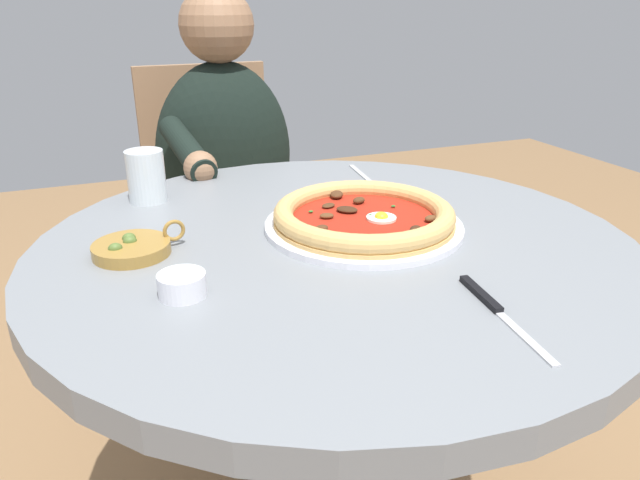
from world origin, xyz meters
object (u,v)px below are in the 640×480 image
object	(u,v)px
water_glass	(147,180)
steak_knife	(491,304)
dining_table	(334,327)
olive_pan	(132,248)
diner_person	(229,228)
ramekin_capers	(182,284)
fork_utensil	(363,176)
pizza_on_plate	(364,217)
cafe_chair_diner	(216,194)

from	to	relation	value
water_glass	steak_knife	distance (m)	0.66
dining_table	olive_pan	xyz separation A→B (m)	(0.30, -0.05, 0.17)
diner_person	steak_knife	bearing A→B (deg)	96.05
ramekin_capers	fork_utensil	distance (m)	0.59
diner_person	water_glass	bearing A→B (deg)	61.01
steak_knife	pizza_on_plate	bearing A→B (deg)	-83.44
water_glass	steak_knife	xyz separation A→B (m)	(-0.34, 0.56, -0.04)
dining_table	diner_person	world-z (taller)	diner_person
water_glass	cafe_chair_diner	bearing A→B (deg)	-112.30
pizza_on_plate	steak_knife	distance (m)	0.29
steak_knife	diner_person	distance (m)	1.02
pizza_on_plate	olive_pan	bearing A→B (deg)	-5.06
cafe_chair_diner	fork_utensil	bearing A→B (deg)	108.97
ramekin_capers	fork_utensil	size ratio (longest dim) A/B	0.36
water_glass	olive_pan	distance (m)	0.25
diner_person	cafe_chair_diner	world-z (taller)	diner_person
olive_pan	cafe_chair_diner	xyz separation A→B (m)	(-0.29, -0.81, -0.20)
pizza_on_plate	water_glass	xyz separation A→B (m)	(0.31, -0.27, 0.02)
pizza_on_plate	fork_utensil	bearing A→B (deg)	-115.43
dining_table	fork_utensil	xyz separation A→B (m)	(-0.18, -0.29, 0.16)
pizza_on_plate	diner_person	world-z (taller)	diner_person
fork_utensil	olive_pan	bearing A→B (deg)	25.90
steak_knife	diner_person	world-z (taller)	diner_person
pizza_on_plate	olive_pan	size ratio (longest dim) A/B	2.33
fork_utensil	diner_person	size ratio (longest dim) A/B	0.15
water_glass	olive_pan	world-z (taller)	water_glass
dining_table	cafe_chair_diner	xyz separation A→B (m)	(0.01, -0.86, -0.03)
dining_table	steak_knife	xyz separation A→B (m)	(-0.09, 0.27, 0.17)
dining_table	water_glass	bearing A→B (deg)	-49.19
steak_knife	cafe_chair_diner	world-z (taller)	cafe_chair_diner
dining_table	diner_person	size ratio (longest dim) A/B	0.84
pizza_on_plate	diner_person	bearing A→B (deg)	-84.16
water_glass	fork_utensil	bearing A→B (deg)	179.51
pizza_on_plate	steak_knife	bearing A→B (deg)	96.56
steak_knife	fork_utensil	world-z (taller)	steak_knife
pizza_on_plate	fork_utensil	distance (m)	0.30
ramekin_capers	cafe_chair_diner	xyz separation A→B (m)	(-0.24, -0.97, -0.21)
steak_knife	ramekin_capers	size ratio (longest dim) A/B	3.35
pizza_on_plate	cafe_chair_diner	xyz separation A→B (m)	(0.07, -0.85, -0.21)
cafe_chair_diner	dining_table	bearing A→B (deg)	90.96
steak_knife	olive_pan	world-z (taller)	olive_pan
steak_knife	ramekin_capers	world-z (taller)	ramekin_capers
water_glass	cafe_chair_diner	xyz separation A→B (m)	(-0.24, -0.57, -0.23)
olive_pan	diner_person	world-z (taller)	diner_person
olive_pan	diner_person	xyz separation A→B (m)	(-0.29, -0.67, -0.25)
fork_utensil	cafe_chair_diner	distance (m)	0.64
dining_table	diner_person	distance (m)	0.72
dining_table	olive_pan	size ratio (longest dim) A/B	6.77
steak_knife	diner_person	xyz separation A→B (m)	(0.10, -0.99, -0.25)
pizza_on_plate	cafe_chair_diner	size ratio (longest dim) A/B	0.36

